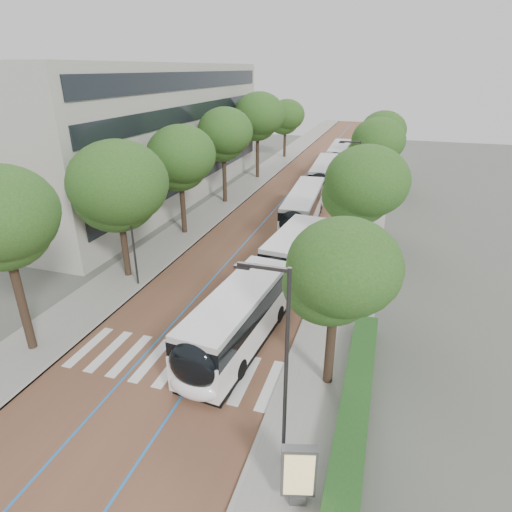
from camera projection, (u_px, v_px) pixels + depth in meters
The scene contains 21 objects.
ground at pixel (160, 377), 20.48m from camera, with size 160.00×160.00×0.00m, color #51544C.
road at pixel (313, 182), 55.39m from camera, with size 11.00×140.00×0.02m, color brown.
sidewalk_left at pixel (257, 177), 57.42m from camera, with size 4.00×140.00×0.12m, color gray.
sidewalk_right at pixel (372, 186), 53.32m from camera, with size 4.00×140.00×0.12m, color gray.
kerb_left at pixel (271, 178), 56.90m from camera, with size 0.20×140.00×0.14m, color gray.
kerb_right at pixel (357, 185), 53.84m from camera, with size 0.20×140.00×0.14m, color gray.
zebra_crossing at pixel (174, 364), 21.28m from camera, with size 10.55×3.60×0.01m.
lane_line_left at pixel (301, 181), 55.82m from camera, with size 0.12×126.00×0.01m, color #2364AF.
lane_line_right at pixel (325, 182), 54.94m from camera, with size 0.12×126.00×0.01m, color #2364AF.
office_building at pixel (123, 132), 47.40m from camera, with size 18.11×40.00×14.00m.
hedge at pixel (354, 410), 17.78m from camera, with size 1.20×14.00×0.80m, color #174519.
streetlight_near at pixel (281, 357), 14.10m from camera, with size 1.82×0.20×8.00m.
streetlight_far at pixel (355, 181), 35.92m from camera, with size 1.82×0.20×8.00m.
lamp_post_left at pixel (131, 228), 27.46m from camera, with size 0.14×0.14×8.00m, color #2B2B2D.
trees_left at pixel (215, 143), 42.24m from camera, with size 6.42×60.37×10.30m.
trees_right at pixel (371, 162), 36.99m from camera, with size 5.65×47.20×8.88m.
lead_bus at pixel (265, 288), 25.32m from camera, with size 4.19×18.55×3.20m.
bus_queued_0 at pixel (303, 209), 39.36m from camera, with size 3.16×12.51×3.20m.
bus_queued_1 at pixel (324, 176), 51.54m from camera, with size 3.16×12.51×3.20m.
bus_queued_2 at pixel (339, 156), 62.86m from camera, with size 2.85×12.46×3.20m.
ad_panel at pixel (299, 474), 13.99m from camera, with size 1.20×0.61×2.41m.
Camera 1 is at (9.27, -14.27, 13.58)m, focal length 30.00 mm.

